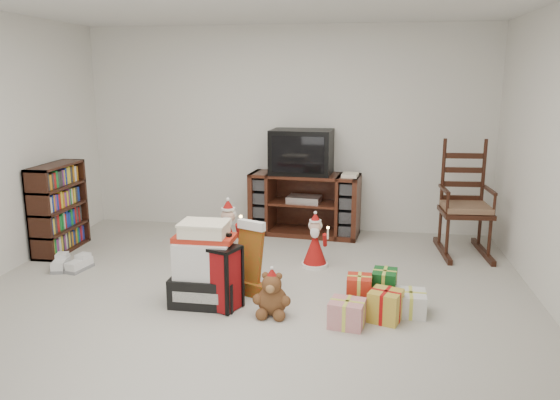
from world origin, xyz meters
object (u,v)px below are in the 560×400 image
Objects in this scene: rocking_chair at (464,213)px; santa_figurine at (315,246)px; gift_pile at (205,269)px; bookshelf at (59,210)px; sneaker_pair at (70,265)px; teddy_bear at (272,297)px; crt_television at (302,152)px; tv_stand at (305,204)px; gift_cluster at (379,300)px; red_suitcase at (214,276)px; mrs_claus_figurine at (229,238)px.

rocking_chair is 2.27× the size of santa_figurine.
gift_pile is at bearing -128.12° from santa_figurine.
rocking_chair is 1.74m from santa_figurine.
sneaker_pair is at bearing -53.88° from bookshelf.
crt_television reaches higher than teddy_bear.
sneaker_pair is at bearing -166.73° from rocking_chair.
santa_figurine reaches higher than teddy_bear.
rocking_chair reaches higher than tv_stand.
teddy_bear is at bearing -84.07° from tv_stand.
gift_cluster is 2.57m from crt_television.
tv_stand is 2.33m from red_suitcase.
gift_pile is 1.07m from mrs_claus_figurine.
gift_pile is 2.40m from crt_television.
bookshelf is 2.84m from santa_figurine.
bookshelf reaches higher than gift_cluster.
mrs_claus_figurine reaches higher than sneaker_pair.
red_suitcase is 1.66× the size of sneaker_pair.
crt_television is at bearing 99.96° from red_suitcase.
gift_cluster is at bearing -121.31° from rocking_chair.
mrs_claus_figurine is at bearing 94.08° from gift_pile.
teddy_bear is at bearing -13.82° from gift_pile.
bookshelf is 1.38× the size of gift_pile.
teddy_bear is 0.48× the size of crt_television.
bookshelf is 1.72× the size of santa_figurine.
red_suitcase is (2.09, -1.22, -0.19)m from bookshelf.
gift_pile is 1.35m from santa_figurine.
crt_television is (2.14, 1.64, 0.96)m from sneaker_pair.
gift_cluster is at bearing 23.69° from red_suitcase.
rocking_chair is at bearing 12.61° from sneaker_pair.
gift_pile reaches higher than teddy_bear.
crt_television is at bearing 22.71° from bookshelf.
tv_stand is 2.37m from teddy_bear.
crt_television is (0.62, 1.16, 0.76)m from mrs_claus_figurine.
crt_television reaches higher than gift_pile.
bookshelf is at bearing 150.46° from gift_pile.
gift_pile is 1.05× the size of mrs_claus_figurine.
gift_cluster is at bearing -18.65° from bookshelf.
crt_television is at bearing 167.63° from tv_stand.
mrs_claus_figurine is (1.93, -0.09, -0.21)m from bookshelf.
red_suitcase is 1.14m from mrs_claus_figurine.
red_suitcase is 1.35m from santa_figurine.
sneaker_pair is 0.51× the size of crt_television.
teddy_bear is (0.51, -0.09, -0.12)m from red_suitcase.
tv_stand is at bearing -14.65° from crt_television.
santa_figurine is 2.47m from sneaker_pair.
crt_television is (2.55, 1.07, 0.55)m from bookshelf.
mrs_claus_figurine is at bearing -114.58° from crt_television.
crt_television reaches higher than mrs_claus_figurine.
sneaker_pair is at bearing -168.79° from santa_figurine.
santa_figurine is at bearing -1.93° from bookshelf.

